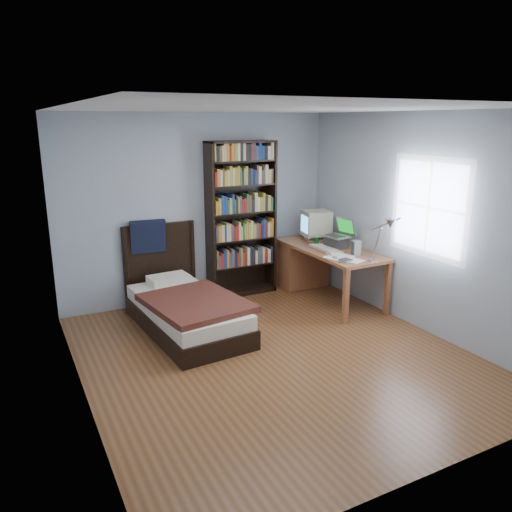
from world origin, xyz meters
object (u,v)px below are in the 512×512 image
crt_monitor (315,224)px  laptop (337,240)px  speaker (356,248)px  bookshelf (241,219)px  bed (184,307)px  keyboard (326,249)px  desk (309,261)px  soda_can (316,241)px  desk_lamp (388,228)px

crt_monitor → laptop: bearing=-86.8°
speaker → bookshelf: 1.62m
crt_monitor → speaker: 0.93m
crt_monitor → bookshelf: (-1.02, 0.31, 0.10)m
bookshelf → bed: 1.61m
laptop → keyboard: bearing=-167.4°
desk → keyboard: size_ratio=3.42×
keyboard → bookshelf: bookshelf is taller
soda_can → desk: bearing=73.3°
crt_monitor → bed: (-2.16, -0.48, -0.71)m
desk_lamp → speaker: bearing=79.8°
desk → crt_monitor: bearing=-24.8°
desk_lamp → soda_can: desk_lamp is taller
crt_monitor → laptop: (0.03, -0.49, -0.13)m
desk → bookshelf: 1.18m
desk_lamp → laptop: bearing=82.7°
speaker → bookshelf: bookshelf is taller
desk → desk_lamp: desk_lamp is taller
keyboard → soda_can: soda_can is taller
desk → soda_can: bearing=-106.7°
keyboard → soda_can: bearing=84.6°
soda_can → bookshelf: bearing=145.6°
desk → bed: bed is taller
crt_monitor → speaker: size_ratio=2.36×
crt_monitor → soda_can: crt_monitor is taller
speaker → soda_can: speaker is taller
bed → soda_can: bearing=5.9°
bed → desk_lamp: bearing=-28.9°
speaker → soda_can: bearing=113.1°
desk_lamp → desk: bearing=88.4°
desk → speaker: bearing=-85.4°
soda_can → bed: bed is taller
keyboard → speaker: (0.20, -0.38, 0.08)m
crt_monitor → speaker: bearing=-89.5°
laptop → bed: bearing=179.7°
desk_lamp → keyboard: size_ratio=1.22×
speaker → bed: bed is taller
soda_can → bookshelf: 1.07m
desk → bed: bearing=-166.2°
laptop → desk_lamp: (-0.14, -1.12, 0.39)m
desk_lamp → speaker: desk_lamp is taller
desk → crt_monitor: (0.07, -0.03, 0.55)m
keyboard → desk_lamp: bearing=-85.8°
crt_monitor → bed: crt_monitor is taller
laptop → keyboard: (-0.22, -0.05, -0.09)m
desk_lamp → soda_can: (-0.05, 1.34, -0.44)m
desk → keyboard: keyboard is taller
desk → crt_monitor: 0.56m
crt_monitor → desk_lamp: (-0.12, -1.61, 0.25)m
desk_lamp → speaker: size_ratio=3.27×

